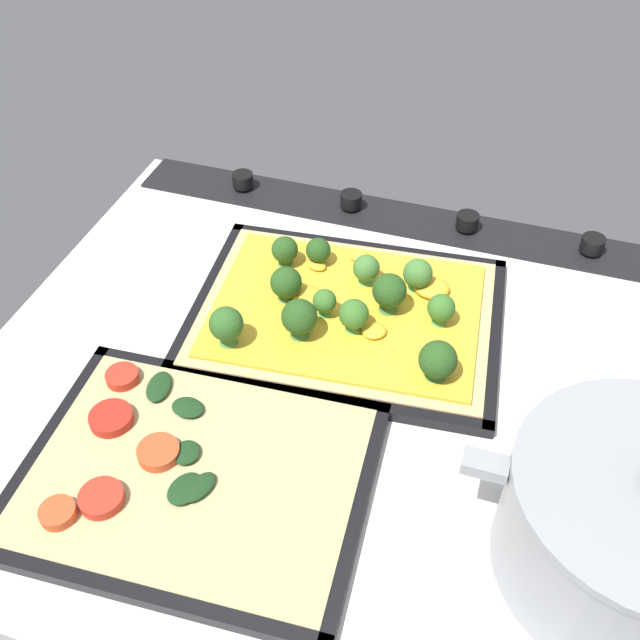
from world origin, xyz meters
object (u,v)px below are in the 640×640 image
object	(u,v)px
broccoli_pizza	(346,308)
cooking_pot	(633,527)
baking_tray_back	(196,478)
veggie_pizza_back	(186,470)
baking_tray_front	(346,318)

from	to	relation	value
broccoli_pizza	cooking_pot	xyz separation A→B (cm)	(-28.72, 20.45, 3.57)
baking_tray_back	veggie_pizza_back	world-z (taller)	veggie_pizza_back
baking_tray_front	broccoli_pizza	size ratio (longest dim) A/B	1.08
veggie_pizza_back	baking_tray_front	bearing A→B (deg)	-108.15
broccoli_pizza	cooking_pot	bearing A→B (deg)	144.55
baking_tray_back	baking_tray_front	bearing A→B (deg)	-106.13
veggie_pizza_back	cooking_pot	size ratio (longest dim) A/B	1.09
broccoli_pizza	baking_tray_back	distance (cm)	24.70
baking_tray_back	cooking_pot	world-z (taller)	cooking_pot
veggie_pizza_back	cooking_pot	xyz separation A→B (cm)	(-36.63, -3.09, 4.64)
baking_tray_front	broccoli_pizza	bearing A→B (deg)	111.70
broccoli_pizza	baking_tray_front	bearing A→B (deg)	-68.30
baking_tray_back	cooking_pot	distance (cm)	36.27
baking_tray_front	baking_tray_back	size ratio (longest dim) A/B	1.10
baking_tray_front	broccoli_pizza	xyz separation A→B (cm)	(-0.10, 0.26, 1.78)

